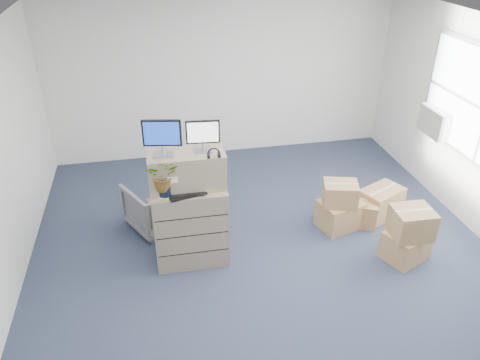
# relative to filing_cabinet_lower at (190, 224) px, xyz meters

# --- Properties ---
(ground) EXTENTS (7.00, 7.00, 0.00)m
(ground) POSITION_rel_filing_cabinet_lower_xyz_m (0.93, -0.47, -0.52)
(ground) COLOR #2A364C
(ground) RESTS_ON ground
(wall_back) EXTENTS (6.00, 0.02, 2.80)m
(wall_back) POSITION_rel_filing_cabinet_lower_xyz_m (0.93, 3.04, 0.88)
(wall_back) COLOR silver
(wall_back) RESTS_ON ground
(ac_unit) EXTENTS (0.24, 0.60, 0.40)m
(ac_unit) POSITION_rel_filing_cabinet_lower_xyz_m (3.80, 0.93, 0.68)
(ac_unit) COLOR silver
(ac_unit) RESTS_ON wall_right
(filing_cabinet_lower) EXTENTS (0.90, 0.55, 1.05)m
(filing_cabinet_lower) POSITION_rel_filing_cabinet_lower_xyz_m (0.00, 0.00, 0.00)
(filing_cabinet_lower) COLOR #9D896C
(filing_cabinet_lower) RESTS_ON ground
(filing_cabinet_upper) EXTENTS (0.90, 0.45, 0.45)m
(filing_cabinet_upper) POSITION_rel_filing_cabinet_lower_xyz_m (0.00, 0.05, 0.75)
(filing_cabinet_upper) COLOR #9D896C
(filing_cabinet_upper) RESTS_ON filing_cabinet_lower
(monitor_left) EXTENTS (0.44, 0.20, 0.43)m
(monitor_left) POSITION_rel_filing_cabinet_lower_xyz_m (-0.25, 0.02, 1.22)
(monitor_left) COLOR #99999E
(monitor_left) RESTS_ON filing_cabinet_upper
(monitor_right) EXTENTS (0.39, 0.16, 0.38)m
(monitor_right) POSITION_rel_filing_cabinet_lower_xyz_m (0.21, 0.03, 1.19)
(monitor_right) COLOR #99999E
(monitor_right) RESTS_ON filing_cabinet_upper
(headphones) EXTENTS (0.15, 0.02, 0.15)m
(headphones) POSITION_rel_filing_cabinet_lower_xyz_m (0.30, -0.14, 1.01)
(headphones) COLOR black
(headphones) RESTS_ON filing_cabinet_upper
(keyboard) EXTENTS (0.47, 0.28, 0.02)m
(keyboard) POSITION_rel_filing_cabinet_lower_xyz_m (-0.03, -0.16, 0.54)
(keyboard) COLOR black
(keyboard) RESTS_ON filing_cabinet_lower
(mouse) EXTENTS (0.10, 0.07, 0.03)m
(mouse) POSITION_rel_filing_cabinet_lower_xyz_m (0.31, -0.13, 0.54)
(mouse) COLOR silver
(mouse) RESTS_ON filing_cabinet_lower
(water_bottle) EXTENTS (0.07, 0.07, 0.25)m
(water_bottle) POSITION_rel_filing_cabinet_lower_xyz_m (0.06, 0.04, 0.65)
(water_bottle) COLOR gray
(water_bottle) RESTS_ON filing_cabinet_lower
(phone_dock) EXTENTS (0.06, 0.05, 0.14)m
(phone_dock) POSITION_rel_filing_cabinet_lower_xyz_m (-0.07, 0.08, 0.57)
(phone_dock) COLOR silver
(phone_dock) RESTS_ON filing_cabinet_lower
(external_drive) EXTENTS (0.23, 0.19, 0.06)m
(external_drive) POSITION_rel_filing_cabinet_lower_xyz_m (0.30, 0.10, 0.55)
(external_drive) COLOR black
(external_drive) RESTS_ON filing_cabinet_lower
(tissue_box) EXTENTS (0.25, 0.18, 0.08)m
(tissue_box) POSITION_rel_filing_cabinet_lower_xyz_m (0.32, 0.09, 0.63)
(tissue_box) COLOR #3A6EC5
(tissue_box) RESTS_ON external_drive
(potted_plant) EXTENTS (0.42, 0.45, 0.40)m
(potted_plant) POSITION_rel_filing_cabinet_lower_xyz_m (-0.28, -0.12, 0.75)
(potted_plant) COLOR #A9C49E
(potted_plant) RESTS_ON filing_cabinet_lower
(office_chair) EXTENTS (0.97, 0.95, 0.75)m
(office_chair) POSITION_rel_filing_cabinet_lower_xyz_m (-0.40, 0.81, -0.15)
(office_chair) COLOR slate
(office_chair) RESTS_ON ground
(cardboard_boxes) EXTENTS (1.39, 1.59, 0.75)m
(cardboard_boxes) POSITION_rel_filing_cabinet_lower_xyz_m (2.49, 0.07, -0.24)
(cardboard_boxes) COLOR olive
(cardboard_boxes) RESTS_ON ground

